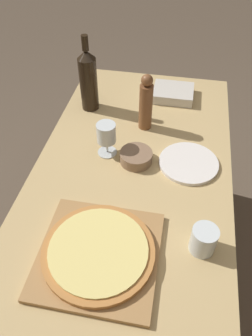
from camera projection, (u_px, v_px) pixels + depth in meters
ground_plane at (128, 278)px, 1.73m from camera, size 12.00×12.00×0.00m
dining_table at (129, 199)px, 1.27m from camera, size 0.74×1.54×0.76m
cutting_board at (99, 255)px, 0.97m from camera, size 0.35×0.35×0.02m
pizza at (98, 251)px, 0.96m from camera, size 0.33×0.33×0.02m
wine_bottle at (88, 80)px, 1.41m from camera, size 0.08×0.08×0.34m
pepper_mill at (146, 104)px, 1.33m from camera, size 0.06×0.06×0.25m
wine_glass at (106, 134)px, 1.23m from camera, size 0.08×0.08×0.14m
small_bowl at (136, 157)px, 1.25m from camera, size 0.12×0.12×0.04m
drinking_tumbler at (204, 240)px, 0.97m from camera, size 0.08×0.08×0.09m
dinner_plate at (189, 163)px, 1.25m from camera, size 0.23×0.23×0.01m
food_container at (173, 93)px, 1.56m from camera, size 0.19×0.16×0.04m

